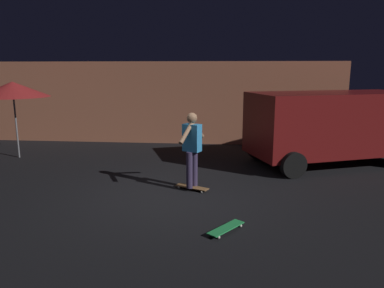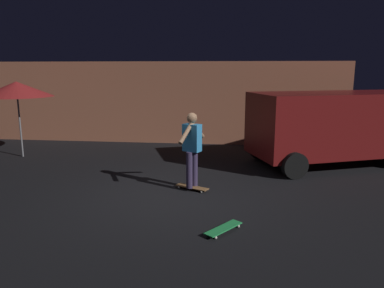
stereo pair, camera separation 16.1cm
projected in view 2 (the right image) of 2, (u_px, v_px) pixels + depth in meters
ground_plane at (170, 195)px, 7.82m from camera, size 28.00×28.00×0.00m
low_building at (173, 99)px, 14.96m from camera, size 12.95×3.92×2.93m
parked_van at (335, 124)px, 10.15m from camera, size 4.97×3.53×2.03m
patio_umbrella at (17, 89)px, 10.86m from camera, size 2.10×2.10×2.30m
skateboard_ridden at (192, 187)px, 8.17m from camera, size 0.79×0.52×0.07m
skateboard_spare at (223, 228)px, 6.06m from camera, size 0.63×0.74×0.07m
skater at (192, 145)px, 7.98m from camera, size 0.50×0.93×1.67m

